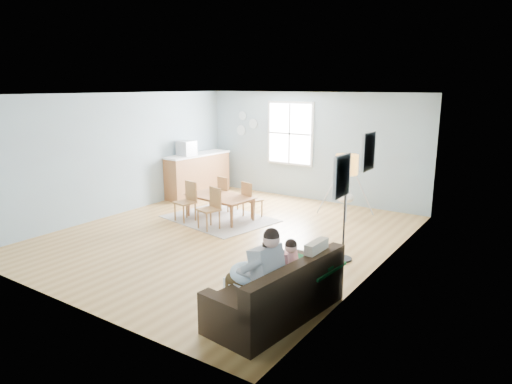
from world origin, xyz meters
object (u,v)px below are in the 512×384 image
Objects in this scene: floor_lamp at (346,174)px; chair_se at (212,206)px; chair_ne at (250,198)px; baby_swing at (346,197)px; sofa at (280,296)px; toddler at (284,262)px; counter at (197,174)px; monitor at (186,148)px; dining_table at (219,207)px; father at (258,271)px; storage_cube at (246,297)px; chair_sw at (188,199)px; chair_nw at (226,192)px.

floor_lamp is 2.10× the size of chair_se.
chair_ne is 0.69× the size of baby_swing.
sofa is 0.44m from toddler.
monitor reaches higher than counter.
floor_lamp is at bearing -6.15° from dining_table.
father is 1.07× the size of baby_swing.
father is 2.31× the size of storage_cube.
storage_cube is at bearing -81.06° from baby_swing.
chair_sw is 2.24m from monitor.
chair_sw is 1.00× the size of chair_se.
counter is at bearing 87.92° from monitor.
baby_swing is (-1.12, 4.62, -0.25)m from toddler.
chair_ne is 0.40× the size of counter.
chair_se is at bearing -57.83° from dining_table.
sofa is 6.69m from monitor.
counter is 4.06m from baby_swing.
chair_se is at bearing -64.91° from chair_nw.
chair_se is at bearing 137.64° from father.
floor_lamp is at bearing 92.81° from sofa.
dining_table is at bearing -139.59° from baby_swing.
chair_se is (-2.98, 2.17, -0.19)m from toddler.
counter is (-2.38, 0.99, 0.11)m from chair_ne.
dining_table is at bearing 139.57° from toddler.
chair_ne is at bearing 79.56° from chair_se.
sofa is 2.54m from floor_lamp.
monitor reaches higher than father.
storage_cube is 3.70m from chair_se.
toddler is 6.68m from counter.
baby_swing is (2.15, 1.83, 0.15)m from dining_table.
monitor reaches higher than baby_swing.
chair_sw is at bearing -136.88° from chair_ne.
storage_cube is at bearing 167.04° from father.
chair_sw is 1.96× the size of monitor.
chair_se is 2.89m from monitor.
monitor is 0.37× the size of baby_swing.
father is at bearing -91.00° from floor_lamp.
chair_nw reaches higher than storage_cube.
dining_table is 1.26× the size of baby_swing.
chair_sw reaches higher than chair_se.
toddler is 0.39× the size of counter.
counter is at bearing 156.68° from floor_lamp.
storage_cube is 5.00m from chair_nw.
floor_lamp reaches higher than chair_se.
father reaches higher than counter.
sofa is at bearing 28.90° from storage_cube.
floor_lamp reaches higher than father.
monitor reaches higher than dining_table.
counter is at bearing 152.37° from chair_nw.
floor_lamp is 1.21× the size of dining_table.
chair_sw is at bearing -130.46° from dining_table.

